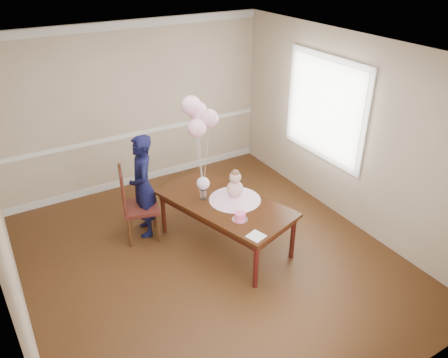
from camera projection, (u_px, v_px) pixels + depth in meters
floor at (210, 259)px, 5.80m from camera, size 4.50×5.00×0.00m
ceiling at (206, 53)px, 4.50m from camera, size 4.50×5.00×0.02m
wall_back at (135, 108)px, 7.04m from camera, size 4.50×0.02×2.70m
wall_front at (368, 303)px, 3.26m from camera, size 4.50×0.02×2.70m
wall_left at (1, 224)px, 4.16m from camera, size 0.02×5.00×2.70m
wall_right at (349, 132)px, 6.15m from camera, size 0.02×5.00×2.70m
chair_rail_trim at (137, 134)px, 7.25m from camera, size 4.50×0.02×0.07m
crown_molding at (126, 25)px, 6.42m from camera, size 4.50×0.02×0.12m
baseboard_trim at (142, 178)px, 7.66m from camera, size 4.50×0.02×0.12m
window_frame at (325, 108)px, 6.42m from camera, size 0.02×1.66×1.56m
window_blinds at (324, 109)px, 6.41m from camera, size 0.01×1.50×1.40m
dining_table_top at (225, 204)px, 5.78m from camera, size 1.41×2.02×0.05m
table_apron at (225, 208)px, 5.81m from camera, size 1.30×1.90×0.09m
table_leg_fl at (256, 266)px, 5.20m from camera, size 0.08×0.08×0.64m
table_leg_fr at (293, 237)px, 5.69m from camera, size 0.08×0.08×0.64m
table_leg_bl at (164, 213)px, 6.19m from camera, size 0.08×0.08×0.64m
table_leg_br at (202, 193)px, 6.69m from camera, size 0.08×0.08×0.64m
baby_skirt at (235, 196)px, 5.81m from camera, size 0.87×0.87×0.09m
baby_torso at (235, 189)px, 5.75m from camera, size 0.22×0.22×0.22m
baby_head at (235, 177)px, 5.67m from camera, size 0.16×0.16×0.16m
baby_hair at (235, 173)px, 5.64m from camera, size 0.11×0.11×0.11m
cake_platter at (240, 219)px, 5.40m from camera, size 0.25×0.25×0.01m
birthday_cake at (240, 216)px, 5.38m from camera, size 0.17×0.17×0.09m
cake_flower_a at (240, 212)px, 5.35m from camera, size 0.03×0.03×0.03m
cake_flower_b at (240, 211)px, 5.38m from camera, size 0.03×0.03×0.03m
rose_vase_near at (203, 194)px, 5.81m from camera, size 0.11×0.11×0.15m
roses_near at (203, 183)px, 5.73m from camera, size 0.17×0.17×0.17m
napkin at (256, 236)px, 5.10m from camera, size 0.23×0.23×0.01m
balloon_weight at (203, 186)px, 6.12m from camera, size 0.05×0.05×0.02m
balloon_a at (197, 128)px, 5.62m from camera, size 0.26×0.26×0.26m
balloon_b at (209, 118)px, 5.67m from camera, size 0.26×0.26×0.26m
balloon_c at (197, 111)px, 5.66m from camera, size 0.26×0.26×0.26m
balloon_d at (191, 105)px, 5.57m from camera, size 0.26×0.26×0.26m
balloon_ribbon_a at (200, 163)px, 5.90m from camera, size 0.08×0.03×0.76m
balloon_ribbon_b at (206, 158)px, 5.93m from camera, size 0.10×0.02×0.85m
balloon_ribbon_c at (201, 155)px, 5.92m from camera, size 0.01×0.09×0.95m
balloon_ribbon_d at (198, 152)px, 5.88m from camera, size 0.10×0.07×1.04m
dining_chair_seat at (141, 207)px, 6.03m from camera, size 0.58×0.58×0.05m
chair_leg_fl at (130, 232)px, 5.94m from camera, size 0.05×0.05×0.46m
chair_leg_fr at (158, 228)px, 6.03m from camera, size 0.05×0.05×0.46m
chair_leg_bl at (127, 217)px, 6.27m from camera, size 0.05×0.05×0.46m
chair_leg_br at (154, 213)px, 6.36m from camera, size 0.05×0.05×0.46m
chair_back_post_l at (124, 197)px, 5.66m from camera, size 0.05×0.05×0.60m
chair_back_post_r at (121, 183)px, 5.99m from camera, size 0.05×0.05×0.60m
chair_slat_low at (124, 198)px, 5.89m from camera, size 0.14×0.42×0.05m
chair_slat_mid at (122, 187)px, 5.81m from camera, size 0.14×0.42×0.05m
chair_slat_top at (121, 176)px, 5.72m from camera, size 0.14×0.42×0.05m
woman at (143, 186)px, 6.00m from camera, size 0.49×0.62×1.50m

